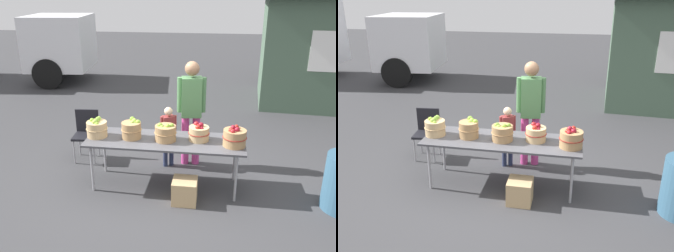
{
  "view_description": "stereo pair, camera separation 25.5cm",
  "coord_description": "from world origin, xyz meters",
  "views": [
    {
      "loc": [
        0.72,
        -4.74,
        2.8
      ],
      "look_at": [
        0.0,
        0.3,
        0.85
      ],
      "focal_mm": 38.33,
      "sensor_mm": 36.0,
      "label": 1
    },
    {
      "loc": [
        0.97,
        -4.69,
        2.8
      ],
      "look_at": [
        0.0,
        0.3,
        0.85
      ],
      "focal_mm": 38.33,
      "sensor_mm": 36.0,
      "label": 2
    }
  ],
  "objects": [
    {
      "name": "folding_chair",
      "position": [
        -1.49,
        0.75,
        0.51
      ],
      "size": [
        0.44,
        0.44,
        0.86
      ],
      "rotation": [
        0.0,
        0.0,
        0.09
      ],
      "color": "black",
      "rests_on": "ground"
    },
    {
      "name": "apple_basket_green_1",
      "position": [
        -0.49,
        0.01,
        0.88
      ],
      "size": [
        0.3,
        0.3,
        0.29
      ],
      "color": "#A87F51",
      "rests_on": "market_table"
    },
    {
      "name": "market_table",
      "position": [
        0.0,
        0.0,
        0.71
      ],
      "size": [
        2.3,
        0.76,
        0.75
      ],
      "color": "#4C4C51",
      "rests_on": "ground"
    },
    {
      "name": "vendor_adult",
      "position": [
        0.31,
        0.79,
        1.03
      ],
      "size": [
        0.46,
        0.27,
        1.75
      ],
      "rotation": [
        0.0,
        0.0,
        3.28
      ],
      "color": "#CC3F8C",
      "rests_on": "ground"
    },
    {
      "name": "food_kiosk",
      "position": [
        3.32,
        4.84,
        1.38
      ],
      "size": [
        3.71,
        3.16,
        2.74
      ],
      "rotation": [
        0.0,
        0.0,
        -0.08
      ],
      "color": "#47604C",
      "rests_on": "ground"
    },
    {
      "name": "apple_basket_green_0",
      "position": [
        -1.02,
        -0.01,
        0.88
      ],
      "size": [
        0.32,
        0.32,
        0.28
      ],
      "color": "tan",
      "rests_on": "market_table"
    },
    {
      "name": "ground_plane",
      "position": [
        0.0,
        0.0,
        0.0
      ],
      "size": [
        40.0,
        40.0,
        0.0
      ],
      "primitive_type": "plane",
      "color": "#38383A"
    },
    {
      "name": "produce_crate",
      "position": [
        0.34,
        -0.41,
        0.17
      ],
      "size": [
        0.34,
        0.34,
        0.34
      ],
      "primitive_type": "cube",
      "color": "tan",
      "rests_on": "ground"
    },
    {
      "name": "apple_basket_red_0",
      "position": [
        0.48,
        0.06,
        0.86
      ],
      "size": [
        0.31,
        0.31,
        0.27
      ],
      "color": "tan",
      "rests_on": "market_table"
    },
    {
      "name": "apple_basket_green_2",
      "position": [
        0.01,
        -0.02,
        0.87
      ],
      "size": [
        0.32,
        0.32,
        0.27
      ],
      "color": "#A87F51",
      "rests_on": "market_table"
    },
    {
      "name": "child_customer",
      "position": [
        -0.04,
        0.65,
        0.61
      ],
      "size": [
        0.25,
        0.2,
        1.04
      ],
      "rotation": [
        0.0,
        0.0,
        3.58
      ],
      "color": "#262D4C",
      "rests_on": "ground"
    },
    {
      "name": "apple_basket_red_1",
      "position": [
        0.99,
        -0.08,
        0.88
      ],
      "size": [
        0.34,
        0.34,
        0.29
      ],
      "color": "#A87F51",
      "rests_on": "market_table"
    }
  ]
}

